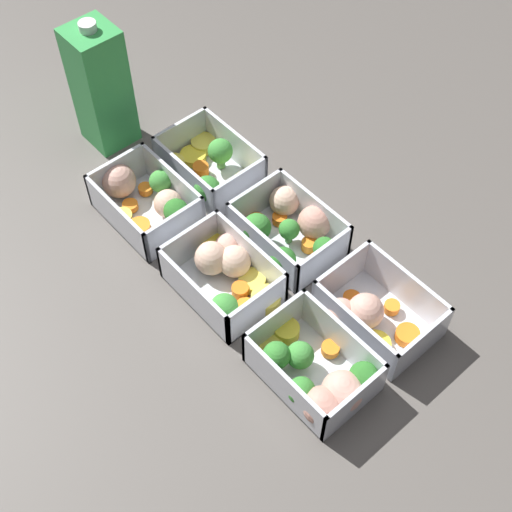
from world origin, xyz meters
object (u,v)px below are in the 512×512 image
at_px(container_far_left, 210,167).
at_px(container_far_right, 371,314).
at_px(container_near_left, 145,199).
at_px(container_far_center, 290,229).
at_px(juice_carton, 101,87).
at_px(container_near_center, 226,273).
at_px(container_near_right, 317,376).

bearing_deg(container_far_left, container_far_right, -1.35).
xyz_separation_m(container_near_left, container_far_center, (0.17, 0.11, 0.00)).
bearing_deg(container_far_left, container_far_center, 2.72).
xyz_separation_m(container_near_left, container_far_right, (0.33, 0.10, -0.00)).
bearing_deg(juice_carton, container_far_center, 11.60).
relative_size(container_far_right, juice_carton, 0.68).
relative_size(container_near_center, container_far_center, 1.16).
height_order(container_near_center, container_near_right, same).
distance_m(container_near_left, container_far_center, 0.21).
height_order(container_near_left, container_far_left, same).
relative_size(container_near_center, container_far_left, 1.05).
xyz_separation_m(container_near_center, container_far_right, (0.16, 0.09, -0.00)).
relative_size(container_near_right, container_far_right, 1.16).
xyz_separation_m(container_near_left, juice_carton, (-0.16, 0.05, 0.07)).
height_order(container_near_left, juice_carton, juice_carton).
bearing_deg(container_near_left, container_far_right, 16.46).
xyz_separation_m(container_near_left, container_near_center, (0.17, 0.00, -0.00)).
distance_m(container_near_center, container_far_center, 0.11).
relative_size(container_near_right, juice_carton, 0.79).
height_order(container_far_center, juice_carton, juice_carton).
relative_size(container_near_center, container_near_right, 1.00).
bearing_deg(container_near_center, container_near_right, -4.91).
relative_size(container_near_right, container_far_left, 1.05).
relative_size(container_near_left, container_far_left, 1.01).
bearing_deg(container_far_center, container_far_right, -5.37).
height_order(container_near_left, container_far_right, same).
xyz_separation_m(container_near_center, container_far_left, (-0.16, 0.10, -0.00)).
distance_m(container_near_center, container_far_right, 0.19).
bearing_deg(container_far_center, container_near_left, -146.48).
xyz_separation_m(container_far_center, container_far_right, (0.16, -0.02, -0.00)).
distance_m(container_near_right, container_far_left, 0.36).
distance_m(container_near_left, container_far_left, 0.11).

